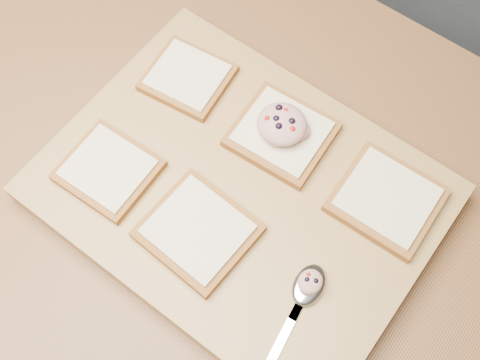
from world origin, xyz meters
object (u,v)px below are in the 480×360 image
object	(u,v)px
bread_far_center	(282,134)
tuna_salad_dollop	(282,124)
cutting_board	(240,193)
spoon	(304,295)

from	to	relation	value
bread_far_center	tuna_salad_dollop	bearing A→B (deg)	-171.83
cutting_board	bread_far_center	bearing A→B (deg)	89.92
cutting_board	tuna_salad_dollop	distance (m)	0.11
cutting_board	bread_far_center	xyz separation A→B (m)	(0.00, 0.09, 0.03)
tuna_salad_dollop	spoon	bearing A→B (deg)	-47.50
spoon	tuna_salad_dollop	bearing A→B (deg)	132.50
bread_far_center	tuna_salad_dollop	size ratio (longest dim) A/B	1.95
cutting_board	spoon	world-z (taller)	spoon
bread_far_center	spoon	distance (m)	0.22
cutting_board	bread_far_center	size ratio (longest dim) A/B	3.75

